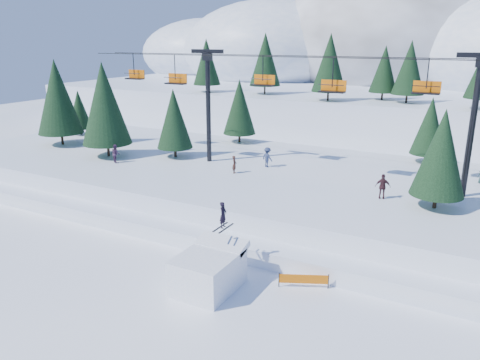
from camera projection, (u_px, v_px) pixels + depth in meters
The scene contains 10 objects.
ground at pixel (177, 295), 26.04m from camera, with size 160.00×160.00×0.00m, color white.
mid_shelf at pixel (297, 187), 40.85m from camera, with size 70.00×22.00×2.50m, color white.
berm at pixel (244, 235), 32.63m from camera, with size 70.00×6.00×1.10m, color white.
mountain_ridge at pixel (383, 61), 87.39m from camera, with size 119.00×60.00×26.46m.
jump_kicker at pixel (209, 270), 26.45m from camera, with size 3.07×4.32×4.76m.
chairlift at pixel (315, 95), 38.00m from camera, with size 46.00×3.21×10.28m.
conifer_stand at pixel (320, 122), 38.95m from camera, with size 62.01×16.78×9.18m.
distant_skiers at pixel (273, 164), 40.00m from camera, with size 31.52×9.91×1.85m.
banner_near at pixel (304, 279), 26.62m from camera, with size 2.61×1.22×0.90m.
banner_far at pixel (416, 295), 24.98m from camera, with size 2.83×0.46×0.90m.
Camera 1 is at (14.06, -18.64, 13.67)m, focal length 35.00 mm.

